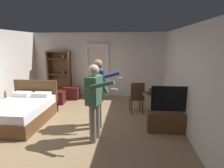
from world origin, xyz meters
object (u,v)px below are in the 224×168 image
(bed, at_px, (22,111))
(suitcase_small, at_px, (71,93))
(wooden_chair, at_px, (137,96))
(laptop, at_px, (154,92))
(person_blue_shirt, at_px, (95,98))
(suitcase_dark, at_px, (58,98))
(bookshelf, at_px, (59,72))
(bottle_on_table, at_px, (160,91))
(person_striped_shirt, at_px, (99,88))
(side_table, at_px, (154,101))
(tv_flatscreen, at_px, (172,119))

(bed, height_order, suitcase_small, bed)
(wooden_chair, bearing_deg, suitcase_small, 151.71)
(laptop, relative_size, person_blue_shirt, 0.23)
(suitcase_dark, bearing_deg, bookshelf, 105.34)
(bottle_on_table, distance_m, person_striped_shirt, 1.84)
(suitcase_small, bearing_deg, suitcase_dark, -107.07)
(person_blue_shirt, distance_m, person_striped_shirt, 0.75)
(side_table, xyz_separation_m, person_blue_shirt, (-1.48, -1.59, 0.52))
(side_table, xyz_separation_m, suitcase_small, (-3.01, 1.53, -0.24))
(side_table, height_order, suitcase_small, side_table)
(person_blue_shirt, bearing_deg, bottle_on_table, 43.10)
(wooden_chair, height_order, person_striped_shirt, person_striped_shirt)
(tv_flatscreen, distance_m, side_table, 1.05)
(laptop, height_order, wooden_chair, wooden_chair)
(bottle_on_table, xyz_separation_m, person_striped_shirt, (-1.66, -0.76, 0.23))
(wooden_chair, bearing_deg, person_blue_shirt, -118.72)
(bed, xyz_separation_m, suitcase_dark, (0.41, 1.64, -0.07))
(bottle_on_table, bearing_deg, tv_flatscreen, -78.18)
(bookshelf, xyz_separation_m, wooden_chair, (3.10, -1.79, -0.45))
(wooden_chair, height_order, person_blue_shirt, person_blue_shirt)
(bed, bearing_deg, wooden_chair, 16.58)
(tv_flatscreen, bearing_deg, bottle_on_table, 101.82)
(person_blue_shirt, relative_size, suitcase_dark, 3.72)
(tv_flatscreen, bearing_deg, suitcase_dark, 152.78)
(person_blue_shirt, bearing_deg, tv_flatscreen, 18.48)
(suitcase_dark, bearing_deg, tv_flatscreen, -28.14)
(laptop, height_order, suitcase_dark, laptop)
(bookshelf, bearing_deg, person_blue_shirt, -59.10)
(bed, xyz_separation_m, person_striped_shirt, (2.18, -0.08, 0.73))
(tv_flatscreen, bearing_deg, wooden_chair, 125.43)
(laptop, bearing_deg, person_blue_shirt, -133.24)
(bookshelf, distance_m, person_blue_shirt, 4.15)
(laptop, xyz_separation_m, person_striped_shirt, (-1.50, -0.80, 0.28))
(side_table, relative_size, person_blue_shirt, 0.41)
(suitcase_dark, bearing_deg, wooden_chair, -14.82)
(side_table, relative_size, suitcase_small, 1.11)
(bookshelf, height_order, tv_flatscreen, bookshelf)
(bottle_on_table, relative_size, suitcase_dark, 0.54)
(bed, bearing_deg, laptop, 11.17)
(tv_flatscreen, height_order, person_striped_shirt, person_striped_shirt)
(person_striped_shirt, xyz_separation_m, suitcase_dark, (-1.77, 1.72, -0.80))
(side_table, xyz_separation_m, wooden_chair, (-0.50, 0.18, 0.07))
(tv_flatscreen, distance_m, laptop, 1.10)
(wooden_chair, bearing_deg, bed, -163.42)
(tv_flatscreen, relative_size, person_blue_shirt, 0.70)
(bookshelf, height_order, side_table, bookshelf)
(side_table, bearing_deg, tv_flatscreen, -71.53)
(bottle_on_table, xyz_separation_m, person_blue_shirt, (-1.62, -1.51, 0.19))
(bookshelf, relative_size, suitcase_small, 2.91)
(wooden_chair, height_order, suitcase_small, wooden_chair)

